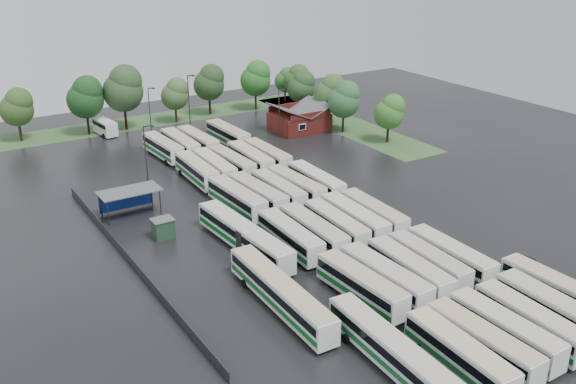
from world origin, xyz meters
TOP-DOWN VIEW (x-y plane):
  - ground at (0.00, 0.00)m, footprint 160.00×160.00m
  - brick_building at (24.00, 42.77)m, footprint 10.07×8.60m
  - wash_shed at (-17.20, 22.02)m, footprint 8.20×4.20m
  - utility_hut at (-16.20, 12.60)m, footprint 2.70×2.20m
  - grass_strip_north at (2.00, 64.80)m, footprint 80.00×10.00m
  - grass_strip_east at (34.00, 42.80)m, footprint 10.00×50.00m
  - west_fence at (-22.20, 8.00)m, footprint 0.10×50.00m
  - bus_r0c0 at (-4.37, -26.16)m, footprint 3.00×11.91m
  - bus_r0c1 at (-1.36, -26.03)m, footprint 2.76×11.87m
  - bus_r0c2 at (1.86, -25.80)m, footprint 2.67×11.83m
  - bus_r0c3 at (5.06, -26.05)m, footprint 2.79×11.82m
  - bus_r0c4 at (8.35, -26.12)m, footprint 2.85×12.34m
  - bus_r1c0 at (-4.35, -12.36)m, footprint 3.04×12.14m
  - bus_r1c1 at (-1.33, -12.51)m, footprint 2.95×12.37m
  - bus_r1c2 at (2.04, -12.61)m, footprint 3.13×12.19m
  - bus_r1c3 at (5.20, -12.22)m, footprint 2.87×11.71m
  - bus_r1c4 at (8.26, -12.63)m, footprint 2.69×12.01m
  - bus_r2c0 at (-4.46, 1.29)m, footprint 2.85×11.96m
  - bus_r2c1 at (-1.31, 0.95)m, footprint 2.87×12.27m
  - bus_r2c2 at (2.16, 1.05)m, footprint 3.02×11.85m
  - bus_r2c3 at (5.17, 1.19)m, footprint 3.05×12.31m
  - bus_r2c4 at (8.25, 1.14)m, footprint 3.00×12.06m
  - bus_r3c0 at (-4.37, 15.08)m, footprint 3.05×12.31m
  - bus_r3c1 at (-1.25, 14.88)m, footprint 3.16×12.22m
  - bus_r3c2 at (2.10, 14.75)m, footprint 2.52×11.64m
  - bus_r3c3 at (5.03, 14.83)m, footprint 3.07×12.02m
  - bus_r3c4 at (8.49, 14.60)m, footprint 2.87×12.12m
  - bus_r4c0 at (-4.34, 28.23)m, footprint 2.98×12.08m
  - bus_r4c1 at (-1.39, 28.29)m, footprint 2.93×12.06m
  - bus_r4c2 at (1.86, 28.58)m, footprint 2.79×11.68m
  - bus_r4c3 at (5.24, 28.52)m, footprint 3.04×12.19m
  - bus_r4c4 at (8.38, 28.63)m, footprint 2.57×11.91m
  - bus_r5c0 at (-4.42, 41.76)m, footprint 3.02×11.79m
  - bus_r5c1 at (-1.20, 41.83)m, footprint 2.67×11.99m
  - bus_r5c2 at (2.07, 41.78)m, footprint 2.91×11.95m
  - bus_r5c4 at (8.24, 42.28)m, footprint 2.88×12.24m
  - artic_bus_west_a at (-9.10, -23.19)m, footprint 3.25×17.58m
  - artic_bus_west_b at (-9.16, 4.22)m, footprint 3.51×18.34m
  - artic_bus_west_c at (-12.27, -9.24)m, footprint 3.01×17.89m
  - minibus at (-8.68, 60.10)m, footprint 3.07×6.69m
  - tree_north_0 at (-22.84, 64.62)m, footprint 6.01×6.01m
  - tree_north_1 at (-11.09, 61.93)m, footprint 6.82×6.82m
  - tree_north_2 at (-3.97, 61.22)m, footprint 7.68×7.68m
  - tree_north_3 at (6.26, 60.80)m, footprint 5.52×5.52m
  - tree_north_4 at (14.73, 62.66)m, footprint 6.41×6.41m
  - tree_north_5 at (24.72, 60.72)m, footprint 6.49×6.49m
  - tree_north_6 at (33.86, 63.46)m, footprint 4.72×4.72m
  - tree_east_0 at (33.79, 27.83)m, footprint 5.44×5.43m
  - tree_east_1 at (30.66, 37.32)m, footprint 6.07×6.07m
  - tree_east_2 at (31.60, 43.18)m, footprint 6.12×6.12m
  - tree_east_3 at (30.51, 51.84)m, footprint 5.75×5.75m
  - tree_east_4 at (33.78, 58.79)m, footprint 5.59×5.59m
  - lamp_post_ne at (18.34, 40.84)m, footprint 1.40×0.27m
  - lamp_post_nw at (-12.82, 26.05)m, footprint 1.67×0.32m
  - lamp_post_back_w at (-1.87, 53.50)m, footprint 1.45×0.28m
  - lamp_post_back_e at (6.68, 55.01)m, footprint 1.62×0.32m
  - puddle_0 at (-4.07, -17.64)m, footprint 6.48×6.48m
  - puddle_1 at (9.52, -20.62)m, footprint 3.14×3.14m
  - puddle_2 at (-6.87, 1.93)m, footprint 5.92×5.92m
  - puddle_3 at (5.69, -1.58)m, footprint 2.96×2.96m
  - puddle_4 at (16.84, -15.81)m, footprint 3.96×3.96m

SIDE VIEW (x-z plane):
  - ground at x=0.00m, z-range 0.00..0.00m
  - puddle_0 at x=-4.07m, z-range 0.00..0.01m
  - puddle_1 at x=9.52m, z-range 0.00..0.01m
  - puddle_2 at x=-6.87m, z-range 0.00..0.01m
  - puddle_3 at x=5.69m, z-range 0.00..0.01m
  - puddle_4 at x=16.84m, z-range 0.00..0.01m
  - grass_strip_north at x=2.00m, z-range 0.00..0.01m
  - grass_strip_east at x=34.00m, z-range 0.00..0.01m
  - west_fence at x=-22.20m, z-range 0.00..1.20m
  - utility_hut at x=-16.20m, z-range 0.01..2.63m
  - minibus at x=-8.68m, z-range 0.15..2.98m
  - bus_r4c2 at x=1.86m, z-range 0.16..3.39m
  - bus_r3c2 at x=2.10m, z-range 0.16..3.40m
  - bus_r1c3 at x=5.20m, z-range 0.16..3.40m
  - bus_r5c0 at x=-4.42m, z-range 0.16..3.42m
  - bus_r2c2 at x=2.16m, z-range 0.16..3.43m
  - artic_bus_west_a at x=-9.10m, z-range 0.18..3.42m
  - bus_r0c3 at x=5.06m, z-range 0.16..3.44m
  - bus_r0c2 at x=1.86m, z-range 0.16..3.45m
  - bus_r0c0 at x=-4.37m, z-range 0.16..3.45m
  - bus_r0c1 at x=-1.36m, z-range 0.16..3.45m
  - bus_r5c2 at x=2.07m, z-range 0.17..3.47m
  - bus_r2c0 at x=-4.46m, z-range 0.17..3.48m
  - bus_r4c4 at x=8.38m, z-range 0.17..3.48m
  - bus_r3c3 at x=5.03m, z-range 0.17..3.48m
  - bus_r5c1 at x=-1.20m, z-range 0.17..3.50m
  - bus_r2c4 at x=8.25m, z-range 0.17..3.50m
  - bus_r1c4 at x=8.26m, z-range 0.17..3.50m
  - bus_r4c1 at x=-1.39m, z-range 0.17..3.50m
  - artic_bus_west_c at x=-12.27m, z-range 0.18..3.49m
  - bus_r4c0 at x=-4.34m, z-range 0.17..3.51m
  - bus_r1c0 at x=-4.35m, z-range 0.17..3.52m
  - bus_r3c4 at x=8.49m, z-range 0.17..3.52m
  - bus_r1c2 at x=2.04m, z-range 0.17..3.53m
  - bus_r4c3 at x=5.24m, z-range 0.17..3.54m
  - bus_r3c1 at x=-1.25m, z-range 0.17..3.54m
  - bus_r5c4 at x=8.24m, z-range 0.17..3.56m
  - brick_building at x=24.00m, z-range -0.83..4.56m
  - bus_r3c0 at x=-4.37m, z-range 0.17..3.57m
  - bus_r2c3 at x=5.17m, z-range 0.17..3.57m
  - bus_r2c1 at x=-1.31m, z-range 0.17..3.57m
  - artic_bus_west_b at x=-9.16m, z-range 0.18..3.57m
  - bus_r0c4 at x=8.35m, z-range 0.17..3.59m
  - bus_r1c1 at x=-1.33m, z-range 0.17..3.60m
  - wash_shed at x=-17.20m, z-range 1.20..4.78m
  - tree_north_6 at x=33.86m, z-range 1.12..8.94m
  - lamp_post_ne at x=18.34m, z-range 0.73..9.83m
  - lamp_post_back_w at x=-1.87m, z-range 0.76..10.20m
  - tree_east_0 at x=33.79m, z-range 1.29..10.29m
  - tree_north_3 at x=6.26m, z-range 1.31..10.45m
  - tree_east_4 at x=33.78m, z-range 1.33..10.58m
  - lamp_post_back_e at x=6.68m, z-range 0.85..11.38m
  - tree_east_3 at x=30.51m, z-range 1.36..10.89m
  - lamp_post_nw at x=-12.82m, z-range 0.87..11.69m
  - tree_north_0 at x=-22.84m, z-range 1.42..11.38m
  - tree_east_1 at x=30.66m, z-range 1.44..11.50m
  - tree_east_2 at x=31.60m, z-range 1.45..11.58m
  - tree_north_4 at x=14.73m, z-range 1.52..12.14m
  - tree_north_5 at x=24.72m, z-range 1.54..12.28m
  - tree_north_1 at x=-11.09m, z-range 1.62..12.92m
  - tree_north_2 at x=-3.97m, z-range 1.82..14.54m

